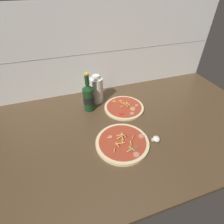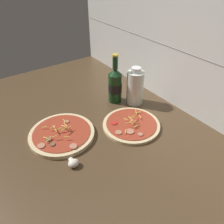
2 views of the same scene
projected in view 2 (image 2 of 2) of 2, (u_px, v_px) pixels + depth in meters
counter_slab at (97, 142)px, 90.20cm from camera, size 160.00×90.00×2.50cm
tile_backsplash at (183, 51)px, 94.78cm from camera, size 160.00×1.13×60.00cm
pizza_near at (62, 134)px, 90.81cm from camera, size 27.08×27.08×5.09cm
pizza_far at (131, 125)px, 96.05cm from camera, size 25.13×25.13×4.80cm
beer_bottle at (115, 85)px, 108.11cm from camera, size 6.80×6.80×24.87cm
oil_bottle at (135, 87)px, 107.09cm from camera, size 8.32×8.32×19.12cm
mushroom_left at (73, 163)px, 77.58cm from camera, size 4.21×4.01×2.81cm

